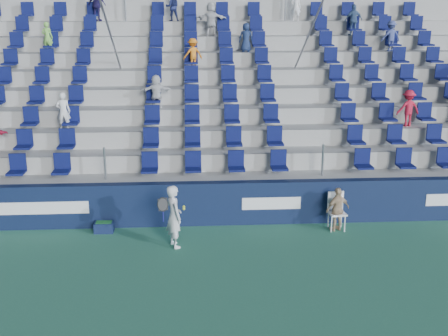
# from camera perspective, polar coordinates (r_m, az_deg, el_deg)

# --- Properties ---
(ground) EXTENTS (70.00, 70.00, 0.00)m
(ground) POSITION_cam_1_polar(r_m,az_deg,el_deg) (12.67, -0.14, -11.01)
(ground) COLOR #317356
(ground) RESTS_ON ground
(sponsor_wall) EXTENTS (24.00, 0.32, 1.20)m
(sponsor_wall) POSITION_cam_1_polar(r_m,az_deg,el_deg) (15.31, -0.82, -3.60)
(sponsor_wall) COLOR #0F1A38
(sponsor_wall) RESTS_ON ground
(grandstand) EXTENTS (24.00, 8.17, 6.63)m
(grandstand) POSITION_cam_1_polar(r_m,az_deg,el_deg) (19.83, -1.55, 5.61)
(grandstand) COLOR #9B9B96
(grandstand) RESTS_ON ground
(tennis_player) EXTENTS (0.69, 0.68, 1.59)m
(tennis_player) POSITION_cam_1_polar(r_m,az_deg,el_deg) (13.90, -5.11, -4.90)
(tennis_player) COLOR silver
(tennis_player) RESTS_ON ground
(line_judge_chair) EXTENTS (0.48, 0.50, 1.01)m
(line_judge_chair) POSITION_cam_1_polar(r_m,az_deg,el_deg) (15.33, 11.32, -4.00)
(line_judge_chair) COLOR white
(line_judge_chair) RESTS_ON ground
(line_judge) EXTENTS (0.76, 0.51, 1.19)m
(line_judge) POSITION_cam_1_polar(r_m,az_deg,el_deg) (15.19, 11.47, -4.13)
(line_judge) COLOR tan
(line_judge) RESTS_ON ground
(ball_bin) EXTENTS (0.51, 0.34, 0.28)m
(ball_bin) POSITION_cam_1_polar(r_m,az_deg,el_deg) (15.27, -12.08, -5.83)
(ball_bin) COLOR #111B3E
(ball_bin) RESTS_ON ground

